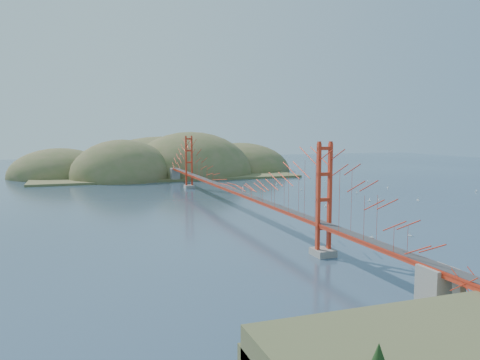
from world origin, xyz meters
name	(u,v)px	position (x,y,z in m)	size (l,w,h in m)	color
ground	(231,209)	(0.00, 0.00, 0.00)	(320.00, 320.00, 0.00)	#293D53
bridge	(231,167)	(0.00, 0.18, 7.01)	(2.20, 94.40, 12.00)	gray
promontory	(463,325)	(0.00, -48.50, 0.12)	(9.00, 6.00, 0.24)	#59544C
fort	(460,312)	(0.40, -47.80, 0.67)	(3.70, 2.30, 1.75)	maroon
far_headlands	(167,173)	(2.21, 68.52, 0.00)	(84.00, 58.00, 25.00)	olive
sailboat_8	(325,182)	(35.02, 31.12, 0.13)	(0.53, 0.53, 0.56)	white
sailboat_17	(368,182)	(44.96, 27.56, 0.14)	(0.56, 0.53, 0.63)	white
sailboat_3	(319,194)	(22.44, 11.32, 0.16)	(0.68, 0.68, 0.73)	white
sailboat_5	(418,200)	(35.70, -1.82, 0.15)	(0.54, 0.62, 0.70)	white
sailboat_14	(378,200)	(28.61, 0.36, 0.16)	(0.71, 0.71, 0.74)	white
sailboat_6	(410,235)	(14.42, -25.67, 0.15)	(0.59, 0.59, 0.64)	white
sailboat_7	(277,184)	(21.24, 29.89, 0.15)	(0.62, 0.53, 0.71)	white
sailboat_16	(301,189)	(22.10, 18.78, 0.14)	(0.53, 0.50, 0.60)	white
sailboat_11	(476,191)	(55.51, 3.97, 0.14)	(0.54, 0.52, 0.60)	white
sailboat_15	(292,181)	(27.62, 34.91, 0.13)	(0.51, 0.51, 0.55)	white
sailboat_9	(388,187)	(42.19, 15.76, 0.15)	(0.51, 0.58, 0.66)	white
sailboat_10	(372,237)	(9.56, -24.83, 0.14)	(0.51, 0.51, 0.58)	white
sailboat_4	(357,193)	(30.40, 10.18, 0.16)	(0.68, 0.68, 0.72)	white
sailboat_12	(243,188)	(10.80, 24.75, 0.15)	(0.63, 0.60, 0.70)	white
sailboat_extra_0	(326,206)	(15.94, -2.65, 0.15)	(0.57, 0.51, 0.65)	white
sailboat_extra_1	(369,200)	(26.59, 0.24, 0.15)	(0.57, 0.48, 0.65)	white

